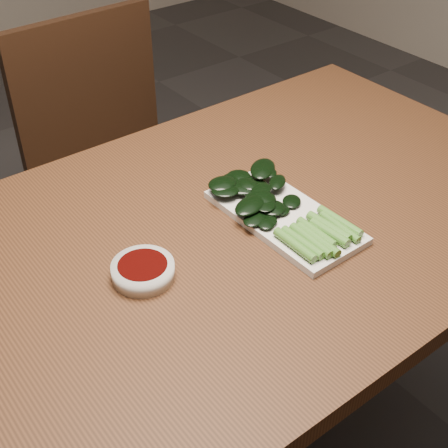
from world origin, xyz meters
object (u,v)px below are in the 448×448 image
at_px(chair_far, 117,167).
at_px(gai_lan, 272,204).
at_px(table, 217,261).
at_px(serving_plate, 284,217).
at_px(sauce_bowl, 143,270).

height_order(chair_far, gai_lan, chair_far).
relative_size(table, chair_far, 1.57).
bearing_deg(gai_lan, chair_far, 86.50).
relative_size(serving_plate, gai_lan, 0.96).
relative_size(sauce_bowl, serving_plate, 0.35).
bearing_deg(table, chair_far, 77.39).
distance_m(sauce_bowl, gai_lan, 0.28).
height_order(table, sauce_bowl, sauce_bowl).
bearing_deg(serving_plate, sauce_bowl, 175.09).
bearing_deg(table, gai_lan, -12.18).
distance_m(table, chair_far, 0.72).
relative_size(chair_far, sauce_bowl, 8.59).
bearing_deg(sauce_bowl, chair_far, 65.40).
xyz_separation_m(serving_plate, gai_lan, (-0.01, 0.03, 0.02)).
bearing_deg(table, serving_plate, -22.79).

